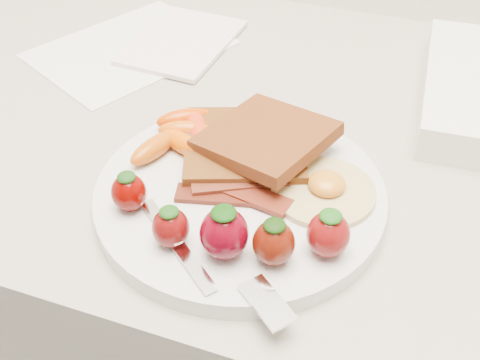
% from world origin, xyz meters
% --- Properties ---
extents(counter, '(2.00, 0.60, 0.90)m').
position_xyz_m(counter, '(0.00, 1.70, 0.45)').
color(counter, gray).
rests_on(counter, ground).
extents(plate, '(0.27, 0.27, 0.02)m').
position_xyz_m(plate, '(-0.02, 1.56, 0.91)').
color(plate, silver).
rests_on(plate, counter).
extents(toast_lower, '(0.15, 0.15, 0.01)m').
position_xyz_m(toast_lower, '(-0.04, 1.61, 0.93)').
color(toast_lower, '#452008').
rests_on(toast_lower, plate).
extents(toast_upper, '(0.14, 0.14, 0.03)m').
position_xyz_m(toast_upper, '(-0.02, 1.62, 0.94)').
color(toast_upper, '#35210D').
rests_on(toast_upper, toast_lower).
extents(fried_egg, '(0.12, 0.12, 0.02)m').
position_xyz_m(fried_egg, '(0.05, 1.58, 0.92)').
color(fried_egg, beige).
rests_on(fried_egg, plate).
extents(bacon_strips, '(0.11, 0.07, 0.01)m').
position_xyz_m(bacon_strips, '(-0.02, 1.55, 0.92)').
color(bacon_strips, '#371203').
rests_on(bacon_strips, plate).
extents(baby_carrots, '(0.08, 0.11, 0.02)m').
position_xyz_m(baby_carrots, '(-0.10, 1.61, 0.93)').
color(baby_carrots, '#CD560B').
rests_on(baby_carrots, plate).
extents(strawberries, '(0.21, 0.07, 0.05)m').
position_xyz_m(strawberries, '(-0.00, 1.49, 0.94)').
color(strawberries, '#580200').
rests_on(strawberries, plate).
extents(fork, '(0.17, 0.10, 0.00)m').
position_xyz_m(fork, '(-0.01, 1.46, 0.92)').
color(fork, silver).
rests_on(fork, plate).
extents(paper_sheet, '(0.26, 0.29, 0.00)m').
position_xyz_m(paper_sheet, '(-0.26, 1.79, 0.90)').
color(paper_sheet, white).
rests_on(paper_sheet, counter).
extents(notepad, '(0.13, 0.18, 0.01)m').
position_xyz_m(notepad, '(-0.20, 1.82, 0.91)').
color(notepad, '#F9D7D8').
rests_on(notepad, paper_sheet).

